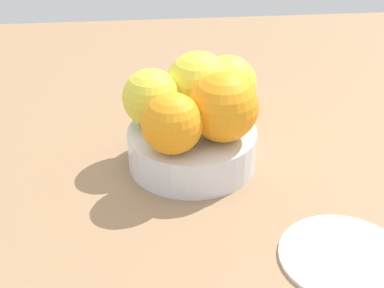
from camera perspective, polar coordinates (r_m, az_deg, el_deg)
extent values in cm
cube|color=#997551|center=(71.06, 0.00, -2.59)|extent=(110.00, 110.00, 2.00)
cylinder|color=silver|center=(70.30, 0.00, -1.64)|extent=(9.67, 9.67, 0.80)
cylinder|color=silver|center=(69.30, 0.00, -0.32)|extent=(15.60, 15.60, 4.57)
sphere|color=yellow|center=(68.33, -4.07, 4.64)|extent=(7.00, 7.00, 7.00)
sphere|color=orange|center=(64.85, 3.14, 3.71)|extent=(8.11, 8.11, 8.11)
sphere|color=orange|center=(62.62, -1.99, 2.06)|extent=(6.92, 6.92, 6.92)
sphere|color=yellow|center=(70.52, 0.66, 6.05)|extent=(8.02, 8.02, 8.02)
sphere|color=yellow|center=(81.34, 3.63, 6.01)|extent=(8.14, 8.14, 8.14)
cylinder|color=white|center=(58.48, 14.92, -10.66)|extent=(12.71, 12.71, 0.80)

